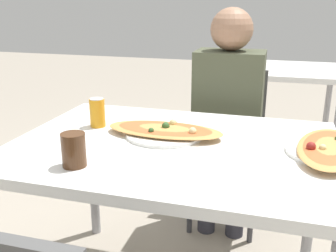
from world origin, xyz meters
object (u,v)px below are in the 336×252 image
dining_table (174,160)px  pizza_second (329,149)px  drink_glass (74,150)px  pizza_main (165,131)px  person_seated (228,107)px  soda_can (97,113)px  chair_far_seated (229,140)px

dining_table → pizza_second: 0.57m
drink_glass → pizza_second: drink_glass is taller
pizza_main → person_seated: bearing=73.4°
pizza_main → drink_glass: size_ratio=4.24×
person_seated → pizza_second: 0.77m
pizza_main → pizza_second: bearing=-2.8°
pizza_main → drink_glass: 0.43m
soda_can → pizza_second: (0.94, -0.06, -0.04)m
drink_glass → pizza_second: 0.89m
person_seated → pizza_second: (0.45, -0.62, 0.04)m
chair_far_seated → soda_can: (-0.49, -0.67, 0.31)m
pizza_main → drink_glass: bearing=-118.0°
chair_far_seated → pizza_second: chair_far_seated is taller
chair_far_seated → pizza_main: size_ratio=1.83×
person_seated → drink_glass: bearing=68.7°
person_seated → chair_far_seated: bearing=-90.0°
person_seated → drink_glass: size_ratio=10.79×
dining_table → person_seated: (0.12, 0.67, 0.05)m
chair_far_seated → drink_glass: 1.19m
pizza_second → pizza_main: bearing=177.2°
drink_glass → pizza_main: bearing=62.0°
dining_table → soda_can: bearing=163.3°
pizza_main → pizza_second: (0.62, -0.03, 0.00)m
dining_table → pizza_main: (-0.06, 0.08, 0.09)m
drink_glass → dining_table: bearing=48.8°
dining_table → soda_can: soda_can is taller
chair_far_seated → pizza_second: (0.45, -0.74, 0.27)m
chair_far_seated → pizza_second: size_ratio=1.86×
chair_far_seated → pizza_main: chair_far_seated is taller
pizza_second → soda_can: bearing=176.1°
pizza_main → drink_glass: drink_glass is taller
soda_can → drink_glass: bearing=-74.6°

